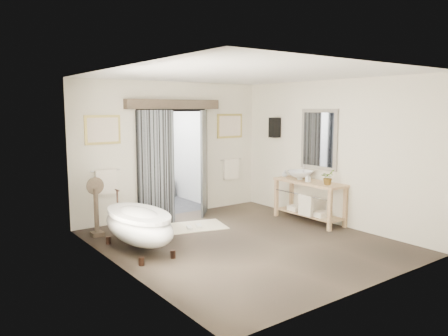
{
  "coord_description": "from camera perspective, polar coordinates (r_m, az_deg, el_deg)",
  "views": [
    {
      "loc": [
        -4.69,
        -5.77,
        2.34
      ],
      "look_at": [
        0.0,
        0.6,
        1.25
      ],
      "focal_mm": 35.0,
      "sensor_mm": 36.0,
      "label": 1
    }
  ],
  "objects": [
    {
      "name": "back_wall_dressing",
      "position": [
        9.38,
        -6.23,
        3.05
      ],
      "size": [
        3.82,
        0.71,
        2.52
      ],
      "color": "black",
      "rests_on": "ground_plane"
    },
    {
      "name": "pedestal_mirror",
      "position": [
        8.36,
        -16.35,
        -5.4
      ],
      "size": [
        0.32,
        0.21,
        1.1
      ],
      "color": "brown",
      "rests_on": "ground_plane"
    },
    {
      "name": "vanity",
      "position": [
        9.18,
        11.03,
        -3.83
      ],
      "size": [
        0.57,
        1.6,
        0.85
      ],
      "color": "tan",
      "rests_on": "ground_plane"
    },
    {
      "name": "slippers",
      "position": [
        8.61,
        -3.93,
        -7.68
      ],
      "size": [
        0.39,
        0.25,
        0.05
      ],
      "color": "silver",
      "rests_on": "rug"
    },
    {
      "name": "plant",
      "position": [
        8.75,
        13.37,
        -1.2
      ],
      "size": [
        0.33,
        0.31,
        0.3
      ],
      "primitive_type": "imported",
      "rotation": [
        0.0,
        0.0,
        0.34
      ],
      "color": "gray",
      "rests_on": "vanity"
    },
    {
      "name": "clawfoot_tub",
      "position": [
        7.35,
        -11.12,
        -7.29
      ],
      "size": [
        0.82,
        1.84,
        0.9
      ],
      "color": "#37231A",
      "rests_on": "ground_plane"
    },
    {
      "name": "shower_room",
      "position": [
        10.93,
        -10.61,
        0.16
      ],
      "size": [
        2.22,
        2.01,
        2.51
      ],
      "color": "black",
      "rests_on": "ground_plane"
    },
    {
      "name": "ground_plane",
      "position": [
        7.8,
        2.65,
        -9.63
      ],
      "size": [
        5.0,
        5.0,
        0.0
      ],
      "primitive_type": "plane",
      "color": "brown"
    },
    {
      "name": "soap_bottle_a",
      "position": [
        9.02,
        10.92,
        -1.25
      ],
      "size": [
        0.08,
        0.09,
        0.17
      ],
      "primitive_type": "imported",
      "rotation": [
        0.0,
        0.0,
        -0.07
      ],
      "color": "gray",
      "rests_on": "vanity"
    },
    {
      "name": "rug",
      "position": [
        8.76,
        -3.9,
        -7.62
      ],
      "size": [
        1.37,
        1.08,
        0.01
      ],
      "primitive_type": "cube",
      "rotation": [
        0.0,
        0.0,
        -0.26
      ],
      "color": "beige",
      "rests_on": "ground_plane"
    },
    {
      "name": "soap_bottle_b",
      "position": [
        9.6,
        7.93,
        -0.7
      ],
      "size": [
        0.15,
        0.15,
        0.15
      ],
      "primitive_type": "imported",
      "rotation": [
        0.0,
        0.0,
        -0.34
      ],
      "color": "gray",
      "rests_on": "vanity"
    },
    {
      "name": "basin",
      "position": [
        9.28,
        9.89,
        -0.93
      ],
      "size": [
        0.62,
        0.62,
        0.18
      ],
      "primitive_type": "imported",
      "rotation": [
        0.0,
        0.0,
        0.18
      ],
      "color": "white",
      "rests_on": "vanity"
    },
    {
      "name": "room_shell",
      "position": [
        7.34,
        3.12,
        4.07
      ],
      "size": [
        4.52,
        5.02,
        2.91
      ],
      "color": "beige",
      "rests_on": "ground_plane"
    }
  ]
}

